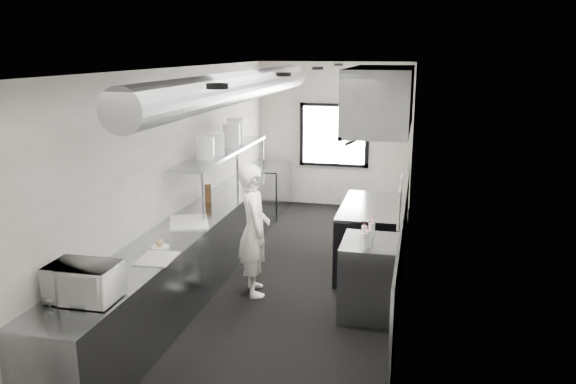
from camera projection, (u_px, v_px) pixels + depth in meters
The scene contains 35 objects.
floor at pixel (287, 282), 7.58m from camera, with size 3.00×8.00×0.01m, color black.
ceiling at pixel (287, 68), 6.89m from camera, with size 3.00×8.00×0.01m, color silver.
wall_back at pixel (334, 135), 11.01m from camera, with size 3.00×0.02×2.80m, color silver.
wall_front at pixel (137, 323), 3.46m from camera, with size 3.00×0.02×2.80m, color silver.
wall_left at pixel (178, 174), 7.57m from camera, with size 0.02×8.00×2.80m, color silver.
wall_right at pixel (406, 186), 6.90m from camera, with size 0.02×8.00×2.80m, color silver.
wall_cladding at pixel (402, 244), 7.40m from camera, with size 0.03×5.50×1.10m, color gray.
hvac_duct at pixel (243, 86), 7.48m from camera, with size 0.40×0.40×6.40m, color #999BA1.
service_window at pixel (334, 135), 10.97m from camera, with size 1.36×0.05×1.25m.
exhaust_hood at pixel (381, 99), 7.41m from camera, with size 0.81×2.20×0.88m.
prep_counter at pixel (191, 256), 7.25m from camera, with size 0.70×6.00×0.90m, color gray.
pass_shelf at pixel (225, 152), 8.41m from camera, with size 0.45×3.00×0.68m.
range at pixel (371, 238), 7.89m from camera, with size 0.88×1.60×0.94m.
bottle_station at pixel (370, 278), 6.55m from camera, with size 0.65×0.80×0.90m, color gray.
far_work_table at pixel (267, 189), 10.74m from camera, with size 0.70×1.20×0.90m, color gray.
notice_sheet_a at pixel (401, 194), 5.73m from camera, with size 0.02×0.28×0.38m, color silver.
notice_sheet_b at pixel (399, 208), 5.41m from camera, with size 0.02×0.28×0.38m, color silver.
line_cook at pixel (254, 230), 7.05m from camera, with size 0.61×0.40×1.67m, color white.
microwave at pixel (84, 282), 4.90m from camera, with size 0.55×0.42×0.33m, color white.
deli_tub_a at pixel (88, 279), 5.26m from camera, with size 0.14×0.14×0.10m, color beige.
deli_tub_b at pixel (109, 268), 5.51m from camera, with size 0.15×0.15×0.11m, color beige.
newspaper at pixel (157, 259), 5.89m from camera, with size 0.36×0.45×0.01m, color silver.
small_plate at pixel (160, 247), 6.23m from camera, with size 0.20×0.20×0.02m, color white.
pastry at pixel (160, 243), 6.21m from camera, with size 0.09×0.09×0.09m, color tan.
cutting_board at pixel (189, 222), 7.12m from camera, with size 0.47×0.62×0.02m, color silver.
knife_block at pixel (208, 193), 8.13m from camera, with size 0.09×0.20×0.22m, color brown.
plate_stack_a at pixel (205, 148), 7.70m from camera, with size 0.26×0.26×0.30m, color white.
plate_stack_b at pixel (216, 144), 8.00m from camera, with size 0.24×0.24×0.31m, color white.
plate_stack_c at pixel (232, 135), 8.61m from camera, with size 0.26×0.26×0.37m, color white.
plate_stack_d at pixel (236, 131), 8.92m from camera, with size 0.26×0.26×0.40m, color white.
squeeze_bottle_a at pixel (365, 241), 6.17m from camera, with size 0.06×0.06×0.18m, color silver.
squeeze_bottle_b at pixel (368, 239), 6.23m from camera, with size 0.06×0.06×0.19m, color silver.
squeeze_bottle_c at pixel (364, 234), 6.40m from camera, with size 0.06×0.06×0.19m, color silver.
squeeze_bottle_d at pixel (371, 230), 6.56m from camera, with size 0.06×0.06×0.17m, color silver.
squeeze_bottle_e at pixel (373, 226), 6.74m from camera, with size 0.05×0.05×0.16m, color silver.
Camera 1 is at (1.63, -6.86, 3.03)m, focal length 35.26 mm.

